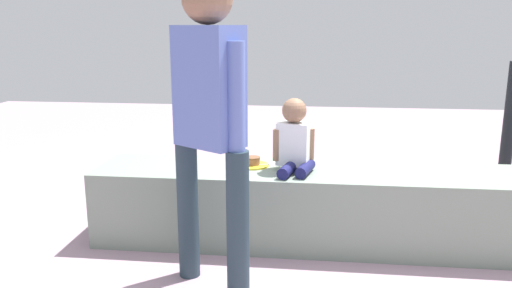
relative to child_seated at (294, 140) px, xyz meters
The scene contains 10 objects.
ground_plane 0.74m from the child_seated, 15.19° to the left, with size 12.00×12.00×0.00m, color #AA8B9A.
concrete_ledge 0.49m from the child_seated, 15.19° to the left, with size 2.92×0.59×0.51m, color gray.
child_seated is the anchor object (origin of this frame).
adult_standing 0.83m from the child_seated, 123.75° to the right, with size 0.45×0.37×1.72m.
cake_plate 0.35m from the child_seated, 163.53° to the left, with size 0.22×0.22×0.07m.
gift_bag 1.54m from the child_seated, 39.33° to the left, with size 0.20×0.11×0.33m.
railing_post 2.38m from the child_seated, 37.56° to the left, with size 0.36×0.36×1.15m.
water_bottle_near_gift 1.56m from the child_seated, 131.65° to the left, with size 0.06×0.06×0.23m.
party_cup_red 1.65m from the child_seated, 120.60° to the left, with size 0.08×0.08×0.10m, color red.
handbag_black_leather 0.86m from the child_seated, 101.77° to the left, with size 0.28×0.12×0.30m.
Camera 1 is at (0.00, -3.27, 1.45)m, focal length 35.42 mm.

